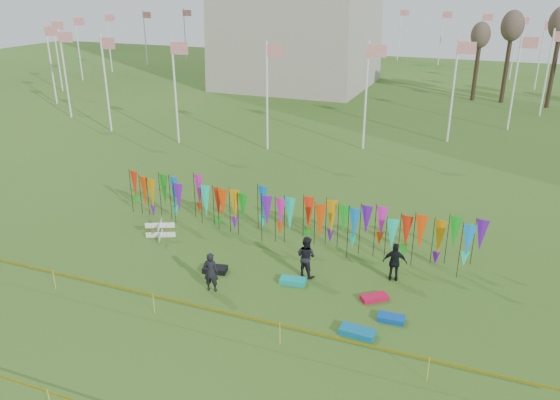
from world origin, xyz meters
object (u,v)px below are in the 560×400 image
at_px(kite_bag_red, 374,298).
at_px(person_right, 395,262).
at_px(box_kite, 160,230).
at_px(kite_bag_teal, 357,332).
at_px(person_left, 211,272).
at_px(person_mid, 306,256).
at_px(kite_bag_blue, 391,318).
at_px(kite_bag_black, 215,269).
at_px(kite_bag_turquoise, 293,281).

bearing_deg(kite_bag_red, person_right, 77.23).
relative_size(box_kite, kite_bag_teal, 0.66).
height_order(person_left, kite_bag_teal, person_left).
bearing_deg(box_kite, person_mid, -6.34).
bearing_deg(person_right, person_mid, 7.06).
relative_size(person_mid, kite_bag_blue, 1.86).
bearing_deg(box_kite, kite_bag_black, -26.43).
height_order(box_kite, person_right, person_right).
bearing_deg(box_kite, kite_bag_turquoise, -12.57).
xyz_separation_m(kite_bag_blue, kite_bag_black, (-7.95, 0.87, 0.02)).
relative_size(person_right, kite_bag_red, 1.60).
relative_size(box_kite, kite_bag_red, 0.76).
bearing_deg(person_left, person_mid, -150.42).
distance_m(kite_bag_blue, kite_bag_red, 1.51).
bearing_deg(kite_bag_black, person_left, -67.20).
distance_m(kite_bag_black, kite_bag_teal, 7.32).
bearing_deg(person_left, kite_bag_teal, 163.60).
bearing_deg(kite_bag_black, box_kite, 153.57).
xyz_separation_m(person_left, kite_bag_red, (6.44, 1.76, -0.77)).
distance_m(person_right, kite_bag_turquoise, 4.40).
bearing_deg(kite_bag_teal, kite_bag_blue, 54.08).
bearing_deg(person_mid, kite_bag_red, -177.81).
bearing_deg(kite_bag_red, kite_bag_teal, -91.35).
bearing_deg(kite_bag_teal, kite_bag_black, 162.43).
bearing_deg(kite_bag_red, kite_bag_turquoise, 179.66).
distance_m(person_left, person_right, 7.76).
bearing_deg(kite_bag_blue, kite_bag_red, 127.15).
relative_size(box_kite, kite_bag_black, 0.80).
bearing_deg(person_mid, kite_bag_blue, 170.54).
relative_size(person_right, kite_bag_turquoise, 1.59).
xyz_separation_m(person_left, kite_bag_blue, (7.35, 0.56, -0.76)).
height_order(person_right, kite_bag_blue, person_right).
height_order(person_mid, kite_bag_red, person_mid).
relative_size(person_right, kite_bag_blue, 1.74).
height_order(box_kite, person_mid, person_mid).
height_order(kite_bag_turquoise, kite_bag_blue, kite_bag_turquoise).
xyz_separation_m(box_kite, kite_bag_red, (11.21, -1.74, -0.31)).
bearing_deg(person_left, person_right, -161.62).
relative_size(person_mid, kite_bag_turquoise, 1.70).
height_order(kite_bag_red, kite_bag_teal, kite_bag_teal).
height_order(person_right, kite_bag_black, person_right).
distance_m(person_mid, kite_bag_red, 3.43).
xyz_separation_m(person_right, kite_bag_blue, (0.49, -3.06, -0.76)).
distance_m(kite_bag_turquoise, kite_bag_red, 3.51).
relative_size(person_right, kite_bag_teal, 1.38).
distance_m(kite_bag_red, kite_bag_teal, 2.55).
bearing_deg(kite_bag_turquoise, person_right, 25.01).
bearing_deg(person_left, kite_bag_black, -76.61).
relative_size(person_left, kite_bag_black, 1.67).
relative_size(box_kite, person_right, 0.48).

